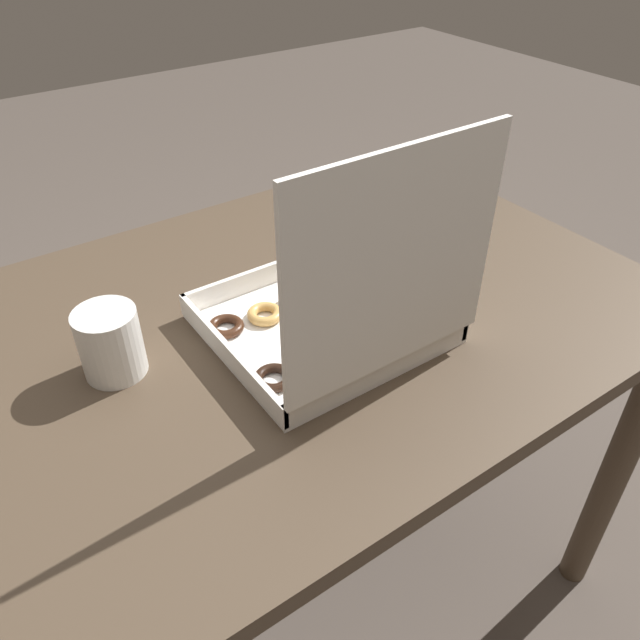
# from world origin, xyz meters

# --- Properties ---
(ground_plane) EXTENTS (8.00, 8.00, 0.00)m
(ground_plane) POSITION_xyz_m (0.00, 0.00, 0.00)
(ground_plane) COLOR #564C44
(dining_table) EXTENTS (1.12, 0.78, 0.75)m
(dining_table) POSITION_xyz_m (0.00, 0.00, 0.64)
(dining_table) COLOR #4C3D2D
(dining_table) RESTS_ON ground_plane
(donut_box) EXTENTS (0.31, 0.30, 0.33)m
(donut_box) POSITION_xyz_m (-0.00, 0.11, 0.83)
(donut_box) COLOR white
(donut_box) RESTS_ON dining_table
(coffee_mug) EXTENTS (0.08, 0.08, 0.10)m
(coffee_mug) POSITION_xyz_m (0.28, -0.02, 0.80)
(coffee_mug) COLOR white
(coffee_mug) RESTS_ON dining_table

